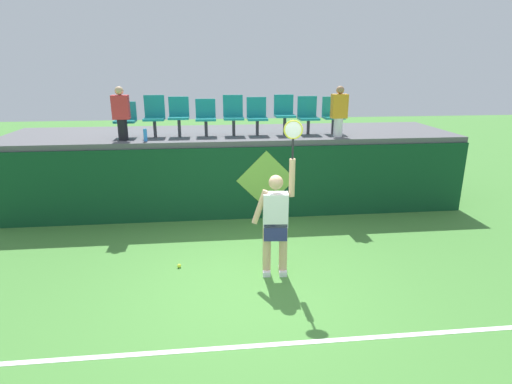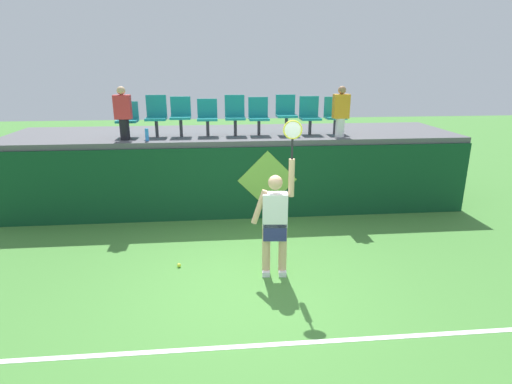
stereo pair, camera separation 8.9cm
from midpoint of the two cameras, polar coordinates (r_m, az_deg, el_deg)
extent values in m
plane|color=#478438|center=(6.39, -1.47, -13.05)|extent=(40.00, 40.00, 0.00)
cube|color=#0F4223|center=(8.84, -3.14, 1.24)|extent=(10.26, 0.20, 1.57)
cube|color=#56565B|center=(9.81, -3.62, 7.91)|extent=(10.26, 2.47, 0.12)
cube|color=white|center=(5.27, -0.14, -20.44)|extent=(9.23, 0.08, 0.01)
cube|color=white|center=(6.75, 1.08, -10.88)|extent=(0.14, 0.27, 0.08)
cube|color=white|center=(6.77, 3.32, -10.85)|extent=(0.14, 0.27, 0.08)
cylinder|color=#DBAD84|center=(6.59, 1.10, -8.00)|extent=(0.13, 0.13, 0.83)
cylinder|color=#DBAD84|center=(6.60, 3.37, -7.97)|extent=(0.13, 0.13, 0.83)
cube|color=navy|center=(6.46, 2.27, -5.29)|extent=(0.38, 0.25, 0.28)
cube|color=white|center=(6.33, 2.31, -2.43)|extent=(0.40, 0.25, 0.53)
sphere|color=#DBAD84|center=(6.20, 2.36, 1.35)|extent=(0.22, 0.22, 0.22)
cylinder|color=#DBAD84|center=(6.31, 0.13, -2.07)|extent=(0.26, 0.11, 0.55)
cylinder|color=#DBAD84|center=(6.20, 4.58, 1.98)|extent=(0.09, 0.09, 0.58)
cylinder|color=black|center=(6.10, 4.68, 5.97)|extent=(0.03, 0.03, 0.30)
torus|color=gold|center=(6.05, 4.75, 8.57)|extent=(0.28, 0.05, 0.28)
ellipsoid|color=silver|center=(6.05, 4.75, 8.57)|extent=(0.24, 0.04, 0.24)
sphere|color=#D1E533|center=(7.06, -10.93, -9.97)|extent=(0.07, 0.07, 0.07)
cylinder|color=#338CE5|center=(8.89, -15.33, 7.59)|extent=(0.07, 0.07, 0.26)
cylinder|color=#38383D|center=(9.48, -17.78, 8.17)|extent=(0.07, 0.07, 0.33)
cube|color=teal|center=(9.45, -17.88, 9.29)|extent=(0.44, 0.42, 0.05)
cube|color=teal|center=(9.61, -17.78, 10.70)|extent=(0.44, 0.04, 0.37)
cylinder|color=#38383D|center=(9.37, -14.06, 8.49)|extent=(0.07, 0.07, 0.36)
cube|color=teal|center=(9.34, -14.15, 9.75)|extent=(0.44, 0.42, 0.05)
cube|color=teal|center=(9.50, -14.12, 11.45)|extent=(0.44, 0.04, 0.47)
cylinder|color=#38383D|center=(9.31, -10.82, 8.71)|extent=(0.07, 0.07, 0.39)
cube|color=teal|center=(9.28, -10.89, 10.04)|extent=(0.44, 0.42, 0.05)
cube|color=teal|center=(9.45, -10.89, 11.57)|extent=(0.44, 0.04, 0.41)
cylinder|color=#38383D|center=(9.29, -7.18, 8.74)|extent=(0.07, 0.07, 0.35)
cube|color=teal|center=(9.26, -7.23, 9.96)|extent=(0.44, 0.42, 0.05)
cube|color=teal|center=(9.42, -7.27, 11.45)|extent=(0.44, 0.04, 0.40)
cylinder|color=#38383D|center=(9.30, -3.38, 8.89)|extent=(0.07, 0.07, 0.36)
cube|color=teal|center=(9.27, -3.40, 10.14)|extent=(0.44, 0.42, 0.05)
cube|color=teal|center=(9.43, -3.49, 11.84)|extent=(0.44, 0.04, 0.47)
cylinder|color=#38383D|center=(9.34, -0.10, 8.90)|extent=(0.07, 0.07, 0.34)
cube|color=teal|center=(9.31, -0.10, 10.08)|extent=(0.44, 0.42, 0.05)
cube|color=teal|center=(9.47, -0.22, 11.68)|extent=(0.44, 0.04, 0.43)
cylinder|color=#38383D|center=(9.42, 3.70, 9.11)|extent=(0.07, 0.07, 0.40)
cube|color=teal|center=(9.39, 3.73, 10.46)|extent=(0.44, 0.42, 0.05)
cube|color=teal|center=(9.55, 3.56, 12.01)|extent=(0.44, 0.04, 0.43)
cylinder|color=#38383D|center=(9.53, 6.95, 8.92)|extent=(0.07, 0.07, 0.33)
cube|color=teal|center=(9.51, 7.00, 10.05)|extent=(0.44, 0.42, 0.05)
cube|color=teal|center=(9.66, 6.79, 11.68)|extent=(0.44, 0.04, 0.45)
cylinder|color=#38383D|center=(9.68, 10.31, 8.94)|extent=(0.07, 0.07, 0.35)
cube|color=teal|center=(9.65, 10.38, 10.10)|extent=(0.44, 0.42, 0.05)
cube|color=teal|center=(9.81, 10.14, 11.62)|extent=(0.44, 0.04, 0.43)
cylinder|color=white|center=(9.31, 11.00, 8.76)|extent=(0.20, 0.20, 0.41)
cube|color=orange|center=(9.25, 11.16, 11.56)|extent=(0.34, 0.20, 0.51)
sphere|color=#A87A56|center=(9.23, 11.29, 13.66)|extent=(0.17, 0.17, 0.17)
cylinder|color=black|center=(9.15, -18.19, 8.18)|extent=(0.20, 0.20, 0.44)
cube|color=red|center=(9.09, -18.47, 11.05)|extent=(0.34, 0.20, 0.49)
sphere|color=#DBAD84|center=(9.07, -18.67, 13.12)|extent=(0.17, 0.17, 0.17)
cube|color=#0F4223|center=(9.04, 1.08, -3.61)|extent=(0.90, 0.01, 0.00)
plane|color=#8CC64C|center=(8.77, 1.12, 1.66)|extent=(1.27, 0.00, 1.27)
camera|label=1|loc=(0.04, -90.37, -0.12)|focal=28.96mm
camera|label=2|loc=(0.04, 89.63, 0.12)|focal=28.96mm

